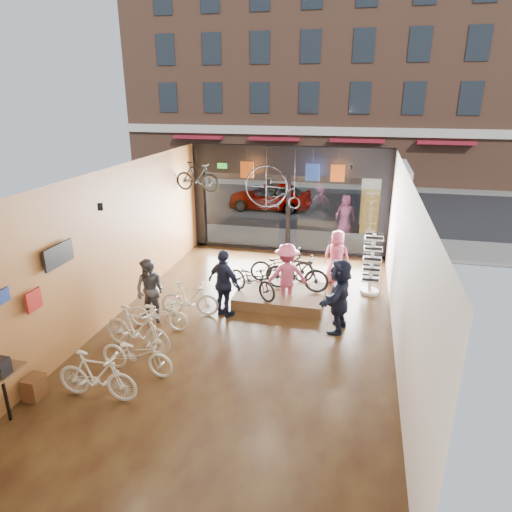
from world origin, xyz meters
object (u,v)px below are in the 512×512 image
(floor_bike_3, at_px, (137,329))
(display_bike_mid, at_px, (297,273))
(box_truck, at_px, (384,195))
(customer_5, at_px, (339,295))
(customer_2, at_px, (224,284))
(street_car, at_px, (270,196))
(customer_4, at_px, (337,257))
(floor_bike_2, at_px, (137,354))
(display_bike_left, at_px, (252,279))
(hung_bike, at_px, (197,177))
(display_platform, at_px, (281,296))
(display_bike_right, at_px, (282,266))
(customer_3, at_px, (286,275))
(floor_bike_1, at_px, (97,376))
(penny_farthing, at_px, (275,189))
(floor_bike_4, at_px, (158,313))
(sunglasses_rack, at_px, (372,264))
(floor_bike_5, at_px, (190,299))
(customer_1, at_px, (150,291))

(floor_bike_3, bearing_deg, display_bike_mid, -30.89)
(box_truck, bearing_deg, customer_5, -97.16)
(box_truck, distance_m, customer_2, 11.35)
(street_car, relative_size, customer_4, 2.45)
(floor_bike_2, bearing_deg, display_bike_left, -17.89)
(floor_bike_2, height_order, hung_bike, hung_bike)
(floor_bike_2, relative_size, display_platform, 0.69)
(customer_5, bearing_deg, display_bike_left, -99.38)
(display_bike_left, height_order, customer_4, customer_4)
(display_bike_right, bearing_deg, customer_3, -171.50)
(floor_bike_1, xyz_separation_m, customer_5, (4.26, 3.73, 0.43))
(customer_4, distance_m, penny_farthing, 3.21)
(floor_bike_2, xyz_separation_m, floor_bike_4, (-0.37, 1.86, -0.03))
(sunglasses_rack, height_order, hung_bike, hung_bike)
(floor_bike_1, relative_size, sunglasses_rack, 0.91)
(customer_3, distance_m, sunglasses_rack, 2.60)
(floor_bike_3, relative_size, hung_bike, 1.11)
(floor_bike_2, height_order, penny_farthing, penny_farthing)
(floor_bike_5, xyz_separation_m, display_platform, (2.16, 1.37, -0.31))
(customer_5, bearing_deg, floor_bike_3, -54.57)
(floor_bike_3, height_order, sunglasses_rack, sunglasses_rack)
(penny_farthing, bearing_deg, display_bike_mid, -68.33)
(display_bike_right, height_order, customer_4, customer_4)
(floor_bike_3, xyz_separation_m, customer_2, (1.41, 2.06, 0.37))
(display_bike_right, bearing_deg, box_truck, -28.72)
(floor_bike_1, bearing_deg, display_platform, -27.57)
(floor_bike_4, bearing_deg, display_platform, -48.78)
(floor_bike_2, bearing_deg, customer_5, -49.34)
(display_bike_left, bearing_deg, customer_4, -11.51)
(floor_bike_4, bearing_deg, customer_3, -53.19)
(floor_bike_5, height_order, customer_3, customer_3)
(street_car, bearing_deg, box_truck, 79.49)
(display_bike_mid, distance_m, customer_1, 3.98)
(box_truck, height_order, display_bike_mid, box_truck)
(display_bike_right, bearing_deg, customer_1, 122.76)
(customer_3, distance_m, customer_4, 2.25)
(box_truck, distance_m, customer_3, 9.91)
(display_bike_left, bearing_deg, hung_bike, 74.14)
(display_platform, bearing_deg, display_bike_mid, 18.71)
(box_truck, height_order, customer_1, box_truck)
(box_truck, height_order, display_bike_left, box_truck)
(floor_bike_3, xyz_separation_m, display_bike_mid, (3.08, 3.43, 0.31))
(street_car, xyz_separation_m, display_bike_right, (2.31, -9.61, 0.09))
(hung_bike, bearing_deg, floor_bike_5, -153.08)
(street_car, relative_size, hung_bike, 2.57)
(customer_3, bearing_deg, display_bike_right, -94.19)
(floor_bike_5, relative_size, display_platform, 0.63)
(street_car, bearing_deg, floor_bike_3, -1.10)
(box_truck, xyz_separation_m, customer_4, (-1.59, -7.61, -0.38))
(display_bike_mid, relative_size, penny_farthing, 0.99)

